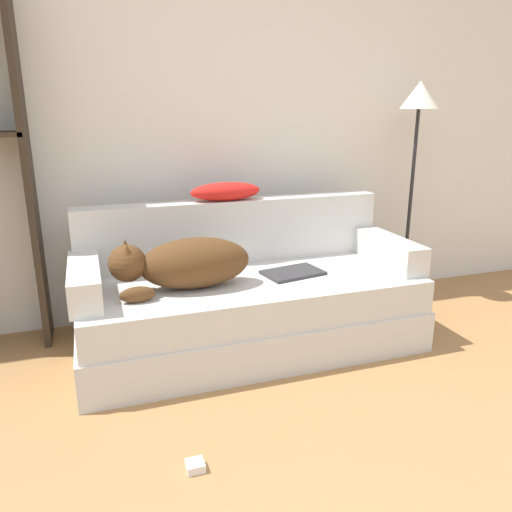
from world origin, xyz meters
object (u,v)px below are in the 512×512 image
at_px(couch, 251,313).
at_px(floor_lamp, 417,128).
at_px(dog, 185,263).
at_px(power_adapter, 195,466).
at_px(laptop, 293,273).
at_px(throw_pillow, 226,191).

distance_m(couch, floor_lamp, 1.66).
distance_m(dog, power_adapter, 1.02).
bearing_deg(laptop, power_adapter, -141.31).
bearing_deg(laptop, couch, 163.22).
distance_m(laptop, power_adapter, 1.24).
relative_size(laptop, power_adapter, 5.28).
height_order(laptop, floor_lamp, floor_lamp).
relative_size(dog, throw_pillow, 1.72).
xyz_separation_m(throw_pillow, floor_lamp, (1.33, 0.05, 0.34)).
bearing_deg(couch, dog, -171.04).
distance_m(floor_lamp, power_adapter, 2.51).
bearing_deg(floor_lamp, couch, -163.68).
bearing_deg(throw_pillow, couch, -82.01).
relative_size(dog, floor_lamp, 0.49).
xyz_separation_m(dog, laptop, (0.62, 0.03, -0.13)).
distance_m(dog, floor_lamp, 1.83).
relative_size(dog, laptop, 2.01).
bearing_deg(laptop, throw_pillow, 119.06).
distance_m(dog, throw_pillow, 0.59).
relative_size(couch, power_adapter, 27.73).
height_order(couch, throw_pillow, throw_pillow).
height_order(couch, dog, dog).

